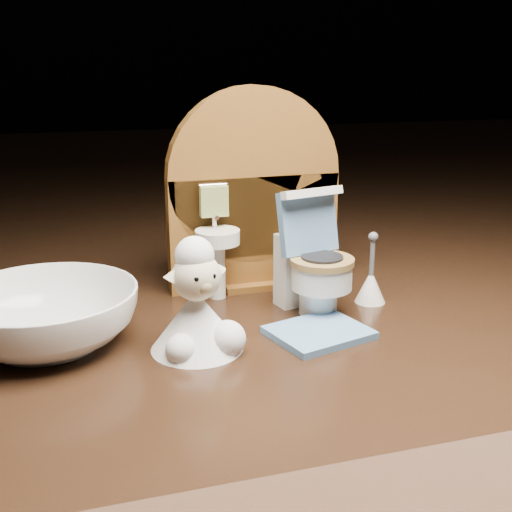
{
  "coord_description": "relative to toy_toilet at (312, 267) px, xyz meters",
  "views": [
    {
      "loc": [
        -0.13,
        -0.39,
        0.17
      ],
      "look_at": [
        -0.02,
        -0.01,
        0.05
      ],
      "focal_mm": 45.0,
      "sensor_mm": 36.0,
      "label": 1
    }
  ],
  "objects": [
    {
      "name": "backdrop_panel",
      "position": [
        -0.03,
        0.06,
        0.03
      ],
      "size": [
        0.13,
        0.05,
        0.15
      ],
      "color": "brown",
      "rests_on": "ground"
    },
    {
      "name": "toy_toilet",
      "position": [
        0.0,
        0.0,
        0.0
      ],
      "size": [
        0.05,
        0.06,
        0.09
      ],
      "rotation": [
        0.0,
        0.0,
        0.24
      ],
      "color": "white",
      "rests_on": "ground"
    },
    {
      "name": "bath_mat",
      "position": [
        -0.01,
        -0.04,
        -0.03
      ],
      "size": [
        0.07,
        0.06,
        0.0
      ],
      "primitive_type": "cube",
      "rotation": [
        0.0,
        0.0,
        0.27
      ],
      "color": "#5A85B5",
      "rests_on": "ground"
    },
    {
      "name": "toilet_brush",
      "position": [
        0.05,
        0.0,
        -0.02
      ],
      "size": [
        0.02,
        0.02,
        0.05
      ],
      "color": "white",
      "rests_on": "ground"
    },
    {
      "name": "plush_lamb",
      "position": [
        -0.09,
        -0.04,
        -0.01
      ],
      "size": [
        0.06,
        0.06,
        0.07
      ],
      "rotation": [
        0.0,
        0.0,
        0.22
      ],
      "color": "white",
      "rests_on": "ground"
    },
    {
      "name": "ceramic_bowl",
      "position": [
        -0.18,
        -0.01,
        -0.01
      ],
      "size": [
        0.11,
        0.11,
        0.04
      ],
      "primitive_type": "imported",
      "rotation": [
        0.0,
        0.0,
        0.02
      ],
      "color": "white",
      "rests_on": "ground"
    }
  ]
}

